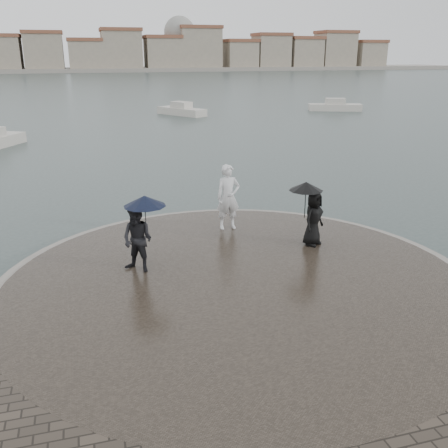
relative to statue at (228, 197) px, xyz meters
name	(u,v)px	position (x,y,z in m)	size (l,w,h in m)	color
ground	(291,371)	(-0.89, -7.40, -1.43)	(400.00, 400.00, 0.00)	#2B3835
kerb_ring	(238,287)	(-0.89, -3.90, -1.27)	(12.50, 12.50, 0.32)	gray
quay_tip	(238,286)	(-0.89, -3.90, -1.25)	(11.90, 11.90, 0.36)	#2D261E
statue	(228,197)	(0.00, 0.00, 0.00)	(0.78, 0.51, 2.14)	silver
visitor_left	(139,230)	(-3.19, -2.59, 0.07)	(1.36, 1.19, 2.04)	black
visitor_right	(311,210)	(1.97, -2.10, 0.03)	(1.24, 1.06, 1.95)	black
far_skyline	(64,53)	(-7.18, 153.31, 4.18)	(260.00, 20.00, 37.00)	gray
boats	(196,117)	(5.67, 29.44, -1.05)	(36.84, 19.94, 1.50)	beige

